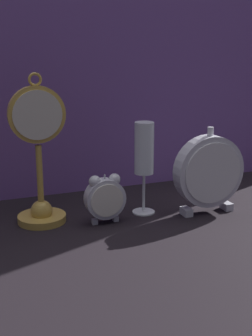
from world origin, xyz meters
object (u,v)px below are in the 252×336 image
at_px(pocket_watch_on_stand, 39,166).
at_px(mantel_clock_silver, 209,172).
at_px(alarm_clock_twin_bell, 105,196).
at_px(champagne_flute, 144,154).

height_order(pocket_watch_on_stand, mantel_clock_silver, pocket_watch_on_stand).
bearing_deg(pocket_watch_on_stand, mantel_clock_silver, -12.41).
height_order(alarm_clock_twin_bell, mantel_clock_silver, mantel_clock_silver).
height_order(pocket_watch_on_stand, champagne_flute, pocket_watch_on_stand).
relative_size(pocket_watch_on_stand, alarm_clock_twin_bell, 2.96).
bearing_deg(champagne_flute, pocket_watch_on_stand, 173.12).
distance_m(mantel_clock_silver, champagne_flute, 0.16).
bearing_deg(champagne_flute, mantel_clock_silver, -21.16).
distance_m(pocket_watch_on_stand, champagne_flute, 0.24).
bearing_deg(pocket_watch_on_stand, champagne_flute, -6.88).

